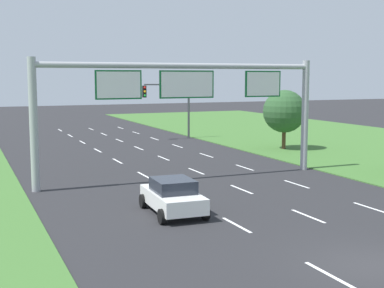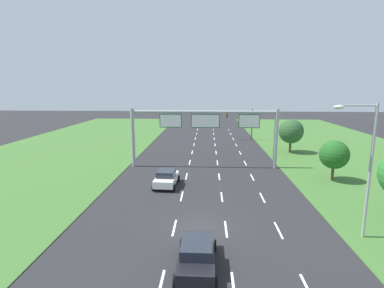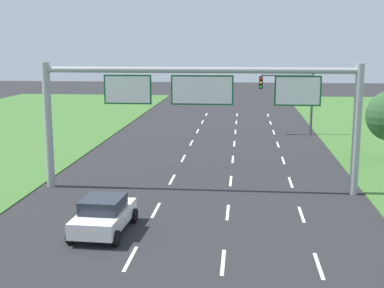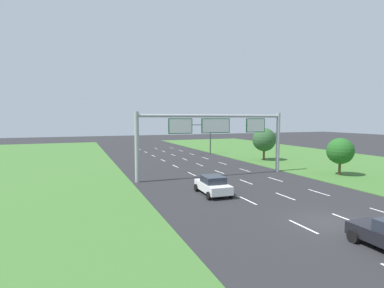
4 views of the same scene
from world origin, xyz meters
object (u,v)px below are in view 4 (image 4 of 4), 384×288
sign_gantry (215,131)px  roadside_tree_far (264,140)px  roadside_tree_mid (340,151)px  car_near_red (213,185)px  traffic_light_mast (200,133)px

sign_gantry → roadside_tree_far: (12.39, 8.65, -1.78)m
roadside_tree_mid → roadside_tree_far: roadside_tree_far is taller
sign_gantry → roadside_tree_mid: sign_gantry is taller
sign_gantry → roadside_tree_mid: size_ratio=4.11×
car_near_red → traffic_light_mast: size_ratio=0.73×
traffic_light_mast → roadside_tree_mid: (6.69, -23.85, -1.12)m
car_near_red → traffic_light_mast: bearing=72.0°
sign_gantry → roadside_tree_far: bearing=34.9°
car_near_red → roadside_tree_mid: 16.95m
roadside_tree_far → roadside_tree_mid: bearing=-87.0°
traffic_light_mast → roadside_tree_far: 12.13m
car_near_red → traffic_light_mast: (9.97, 26.27, 3.07)m
sign_gantry → traffic_light_mast: bearing=71.6°
sign_gantry → roadside_tree_far: 15.22m
car_near_red → sign_gantry: size_ratio=0.24×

